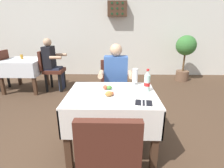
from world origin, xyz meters
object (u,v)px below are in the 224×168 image
object	(u,v)px
chair_near_camera_side	(109,158)
background_dining_table	(24,67)
main_dining_table	(112,107)
potted_plant_corner	(185,51)
wall_bottle_rack	(117,9)
background_chair_right	(51,68)
beer_glass_left	(135,76)
chair_far_diner_seat	(113,87)
plate_far_diner	(108,88)
seated_diner_far	(116,80)
background_table_tumbler	(22,57)
plate_near_camera	(110,96)
napkin_cutlery_set	(144,103)
background_patron	(52,62)
cola_bottle_primary	(147,82)

from	to	relation	value
chair_near_camera_side	background_dining_table	bearing A→B (deg)	126.41
main_dining_table	potted_plant_corner	world-z (taller)	potted_plant_corner
wall_bottle_rack	background_chair_right	bearing A→B (deg)	-139.53
beer_glass_left	potted_plant_corner	size ratio (longest dim) A/B	0.17
chair_far_diner_seat	wall_bottle_rack	bearing A→B (deg)	88.37
plate_far_diner	background_chair_right	world-z (taller)	background_chair_right
chair_far_diner_seat	background_chair_right	xyz separation A→B (m)	(-1.53, 1.33, 0.00)
chair_near_camera_side	seated_diner_far	xyz separation A→B (m)	(0.05, 1.51, 0.16)
background_chair_right	background_table_tumbler	size ratio (longest dim) A/B	8.82
seated_diner_far	wall_bottle_rack	bearing A→B (deg)	89.36
chair_near_camera_side	background_table_tumbler	world-z (taller)	chair_near_camera_side
plate_near_camera	napkin_cutlery_set	world-z (taller)	plate_near_camera
background_patron	potted_plant_corner	world-z (taller)	potted_plant_corner
beer_glass_left	background_chair_right	xyz separation A→B (m)	(-1.84, 1.82, -0.32)
seated_diner_far	potted_plant_corner	world-z (taller)	potted_plant_corner
chair_near_camera_side	background_dining_table	world-z (taller)	chair_near_camera_side
background_dining_table	potted_plant_corner	xyz separation A→B (m)	(4.19, 0.88, 0.29)
beer_glass_left	background_dining_table	distance (m)	3.09
main_dining_table	wall_bottle_rack	world-z (taller)	wall_bottle_rack
plate_near_camera	potted_plant_corner	world-z (taller)	potted_plant_corner
beer_glass_left	seated_diner_far	bearing A→B (deg)	124.16
plate_far_diner	background_dining_table	world-z (taller)	plate_far_diner
cola_bottle_primary	background_table_tumbler	world-z (taller)	cola_bottle_primary
napkin_cutlery_set	background_chair_right	xyz separation A→B (m)	(-1.86, 2.41, -0.21)
main_dining_table	background_chair_right	size ratio (longest dim) A/B	1.07
chair_near_camera_side	cola_bottle_primary	distance (m)	1.03
seated_diner_far	background_dining_table	xyz separation A→B (m)	(-2.23, 1.44, -0.14)
beer_glass_left	background_patron	world-z (taller)	background_patron
beer_glass_left	background_chair_right	size ratio (longest dim) A/B	0.22
beer_glass_left	cola_bottle_primary	world-z (taller)	cola_bottle_primary
cola_bottle_primary	plate_far_diner	bearing A→B (deg)	175.15
chair_near_camera_side	napkin_cutlery_set	xyz separation A→B (m)	(0.33, 0.54, 0.21)
plate_near_camera	napkin_cutlery_set	size ratio (longest dim) A/B	1.13
plate_far_diner	background_table_tumbler	world-z (taller)	background_table_tumbler
background_table_tumbler	background_chair_right	bearing A→B (deg)	-4.94
cola_bottle_primary	background_chair_right	xyz separation A→B (m)	(-1.95, 2.07, -0.32)
background_chair_right	background_table_tumbler	xyz separation A→B (m)	(-0.70, 0.06, 0.26)
background_table_tumbler	chair_far_diner_seat	bearing A→B (deg)	-32.00
chair_near_camera_side	background_table_tumbler	xyz separation A→B (m)	(-2.23, 3.02, 0.26)
main_dining_table	background_dining_table	distance (m)	3.06
chair_near_camera_side	background_chair_right	size ratio (longest dim) A/B	1.00
background_patron	chair_near_camera_side	bearing A→B (deg)	-63.32
napkin_cutlery_set	background_chair_right	distance (m)	3.05
beer_glass_left	background_patron	distance (m)	2.56
main_dining_table	background_patron	size ratio (longest dim) A/B	0.82
background_chair_right	potted_plant_corner	xyz separation A→B (m)	(3.54, 0.88, 0.30)
main_dining_table	plate_far_diner	world-z (taller)	plate_far_diner
background_patron	background_dining_table	bearing A→B (deg)	-180.00
background_chair_right	background_patron	distance (m)	0.16
background_patron	wall_bottle_rack	distance (m)	2.45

